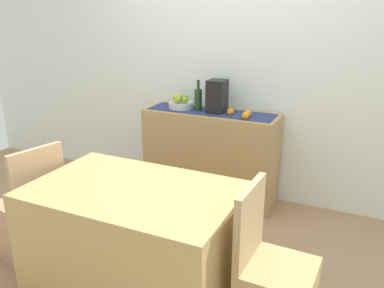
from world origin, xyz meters
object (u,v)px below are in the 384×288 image
at_px(fruit_bowl, 181,105).
at_px(wine_bottle, 198,99).
at_px(dining_table, 136,240).
at_px(coffee_maker, 217,96).
at_px(sideboard_console, 210,156).
at_px(chair_near_window, 33,224).

bearing_deg(fruit_bowl, wine_bottle, 0.00).
bearing_deg(dining_table, coffee_maker, 91.37).
height_order(wine_bottle, coffee_maker, coffee_maker).
bearing_deg(dining_table, fruit_bowl, 105.49).
relative_size(wine_bottle, coffee_maker, 0.95).
relative_size(coffee_maker, dining_table, 0.24).
bearing_deg(coffee_maker, sideboard_console, 180.00).
xyz_separation_m(coffee_maker, chair_near_window, (-0.88, -1.49, -0.76)).
bearing_deg(wine_bottle, chair_near_window, -114.80).
bearing_deg(chair_near_window, sideboard_console, 61.15).
height_order(dining_table, chair_near_window, chair_near_window).
bearing_deg(dining_table, sideboard_console, 93.62).
height_order(sideboard_console, dining_table, sideboard_console).
distance_m(sideboard_console, wine_bottle, 0.56).
distance_m(fruit_bowl, chair_near_window, 1.70).
relative_size(dining_table, chair_near_window, 1.44).
distance_m(sideboard_console, chair_near_window, 1.71).
xyz_separation_m(fruit_bowl, dining_table, (0.41, -1.48, -0.54)).
bearing_deg(fruit_bowl, coffee_maker, 0.00).
bearing_deg(sideboard_console, dining_table, -86.38).
bearing_deg(coffee_maker, dining_table, -88.63).
bearing_deg(chair_near_window, coffee_maker, 59.45).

